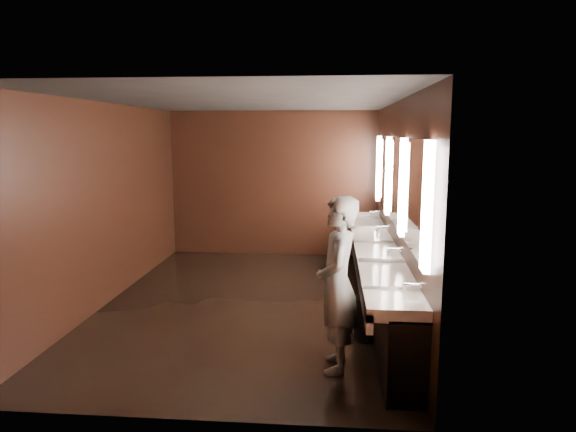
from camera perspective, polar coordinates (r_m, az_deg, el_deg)
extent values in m
plane|color=black|center=(7.38, -4.31, -9.63)|extent=(6.00, 6.00, 0.00)
cube|color=#2D2D2B|center=(7.00, -4.60, 12.62)|extent=(4.00, 6.00, 0.02)
cube|color=black|center=(10.00, -1.67, 3.60)|extent=(4.00, 0.02, 2.80)
cube|color=black|center=(4.17, -11.15, -4.60)|extent=(4.00, 0.02, 2.80)
cube|color=black|center=(7.64, -19.43, 1.31)|extent=(0.02, 6.00, 2.80)
cube|color=black|center=(7.01, 11.89, 0.98)|extent=(0.02, 6.00, 2.80)
cube|color=black|center=(7.20, 10.20, -6.86)|extent=(0.36, 5.40, 0.81)
cube|color=white|center=(7.08, 9.53, -3.39)|extent=(0.55, 5.40, 0.12)
cube|color=white|center=(7.08, 7.54, -4.01)|extent=(0.06, 5.40, 0.18)
cylinder|color=silver|center=(4.95, 13.74, -7.39)|extent=(0.18, 0.04, 0.04)
cylinder|color=silver|center=(6.36, 11.75, -3.62)|extent=(0.18, 0.04, 0.04)
cylinder|color=silver|center=(7.79, 10.50, -1.22)|extent=(0.18, 0.04, 0.04)
cylinder|color=silver|center=(9.23, 9.63, 0.43)|extent=(0.18, 0.04, 0.04)
cube|color=white|center=(4.61, 15.22, 1.00)|extent=(0.06, 0.22, 1.15)
cube|color=white|center=(5.39, 13.88, 2.21)|extent=(0.03, 1.32, 1.15)
cube|color=white|center=(6.18, 12.61, 3.13)|extent=(0.06, 0.23, 1.15)
cube|color=white|center=(6.97, 11.87, 3.83)|extent=(0.03, 1.32, 1.15)
cube|color=white|center=(7.76, 11.06, 4.39)|extent=(0.06, 0.23, 1.15)
cube|color=white|center=(8.56, 10.59, 4.84)|extent=(0.03, 1.32, 1.15)
cube|color=white|center=(9.35, 10.03, 5.22)|extent=(0.06, 0.22, 1.15)
imported|color=#7BA5B8|center=(5.19, 5.54, -7.58)|extent=(0.43, 0.65, 1.77)
cylinder|color=black|center=(6.15, 8.81, -11.17)|extent=(0.42, 0.42, 0.50)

